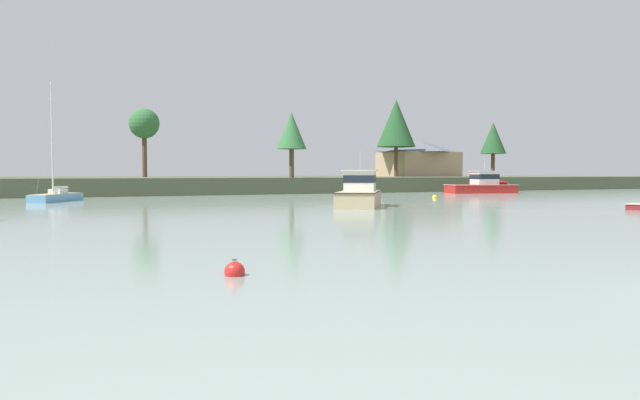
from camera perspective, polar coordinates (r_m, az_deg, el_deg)
The scene contains 11 objects.
far_shore_bank at distance 94.06m, azimuth -17.72°, elevation 1.50°, with size 183.19×57.29×1.87m, color #4C563D.
cruiser_red at distance 76.64m, azimuth 15.47°, elevation 1.06°, with size 9.87×4.57×5.39m.
cruiser_sand at distance 44.20m, azimuth 3.78°, elevation 0.15°, with size 6.93×8.49×4.87m.
sailboat_skyblue at distance 55.78m, azimuth -23.40°, elevation 0.09°, with size 4.58×6.34×10.34m.
mooring_buoy_red at distance 14.24m, azimuth -7.98°, elevation -6.65°, with size 0.48×0.48×0.53m.
mooring_buoy_yellow at distance 59.01m, azimuth 10.66°, elevation 0.24°, with size 0.49×0.49×0.54m.
shore_tree_far_right at distance 72.98m, azimuth -2.68°, elevation 6.42°, with size 3.55×3.55×7.76m.
shore_tree_center_right at distance 99.63m, azimuth 7.12°, elevation 7.10°, with size 6.21×6.21×12.39m.
shore_tree_center at distance 123.41m, azimuth 15.87°, elevation 5.54°, with size 4.93×4.93×10.39m.
shore_tree_inland_b at distance 88.52m, azimuth -16.09°, elevation 6.79°, with size 4.17×4.17×9.52m.
cottage_behind_trees at distance 107.01m, azimuth 9.17°, elevation 3.91°, with size 12.62×10.06×6.20m.
Camera 1 is at (-12.31, -6.58, 2.34)m, focal length 34.27 mm.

